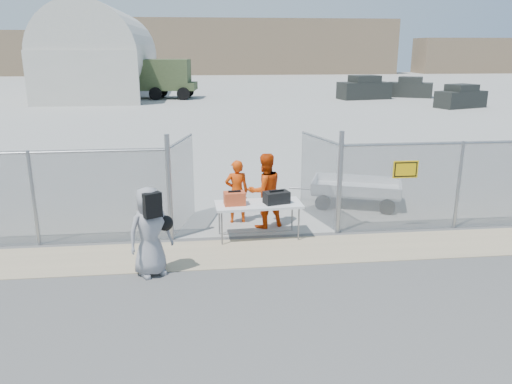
{
  "coord_description": "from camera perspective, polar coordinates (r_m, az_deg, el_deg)",
  "views": [
    {
      "loc": [
        -1.27,
        -9.13,
        4.35
      ],
      "look_at": [
        0.0,
        2.0,
        1.1
      ],
      "focal_mm": 35.0,
      "sensor_mm": 36.0,
      "label": 1
    }
  ],
  "objects": [
    {
      "name": "ground",
      "position": [
        10.19,
        1.29,
        -9.09
      ],
      "size": [
        160.0,
        160.0,
        0.0
      ],
      "primitive_type": "plane",
      "color": "#3D3D3D"
    },
    {
      "name": "tarmac_inside",
      "position": [
        51.33,
        -5.15,
        11.25
      ],
      "size": [
        160.0,
        80.0,
        0.01
      ],
      "primitive_type": "cube",
      "color": "#9A9A94",
      "rests_on": "ground"
    },
    {
      "name": "dirt_strip",
      "position": [
        11.09,
        0.59,
        -6.87
      ],
      "size": [
        44.0,
        1.6,
        0.01
      ],
      "primitive_type": "cube",
      "color": "tan",
      "rests_on": "ground"
    },
    {
      "name": "distant_hills",
      "position": [
        87.36,
        -2.48,
        16.25
      ],
      "size": [
        140.0,
        6.0,
        9.0
      ],
      "primitive_type": null,
      "color": "#7F684F",
      "rests_on": "ground"
    },
    {
      "name": "chain_link_fence",
      "position": [
        11.66,
        0.0,
        0.0
      ],
      "size": [
        40.0,
        0.2,
        2.2
      ],
      "primitive_type": null,
      "color": "gray",
      "rests_on": "ground"
    },
    {
      "name": "quonset_hangar",
      "position": [
        49.9,
        -17.18,
        15.07
      ],
      "size": [
        9.0,
        18.0,
        8.0
      ],
      "primitive_type": null,
      "color": "beige",
      "rests_on": "ground"
    },
    {
      "name": "folding_table",
      "position": [
        11.77,
        0.27,
        -3.28
      ],
      "size": [
        2.05,
        0.93,
        0.86
      ],
      "primitive_type": null,
      "rotation": [
        0.0,
        0.0,
        0.05
      ],
      "color": "white",
      "rests_on": "ground"
    },
    {
      "name": "orange_bag",
      "position": [
        11.5,
        -2.47,
        -0.74
      ],
      "size": [
        0.5,
        0.36,
        0.3
      ],
      "primitive_type": "cube",
      "rotation": [
        0.0,
        0.0,
        0.08
      ],
      "color": "#D04C26",
      "rests_on": "folding_table"
    },
    {
      "name": "black_duffel",
      "position": [
        11.61,
        2.36,
        -0.62
      ],
      "size": [
        0.65,
        0.48,
        0.28
      ],
      "primitive_type": "cube",
      "rotation": [
        0.0,
        0.0,
        0.26
      ],
      "color": "black",
      "rests_on": "folding_table"
    },
    {
      "name": "security_worker_left",
      "position": [
        12.7,
        -2.21,
        0.04
      ],
      "size": [
        0.62,
        0.42,
        1.65
      ],
      "primitive_type": "imported",
      "rotation": [
        0.0,
        0.0,
        3.18
      ],
      "color": "#D94008",
      "rests_on": "ground"
    },
    {
      "name": "security_worker_right",
      "position": [
        12.35,
        1.02,
        0.16
      ],
      "size": [
        1.1,
        0.97,
        1.88
      ],
      "primitive_type": "imported",
      "rotation": [
        0.0,
        0.0,
        3.47
      ],
      "color": "#D94008",
      "rests_on": "ground"
    },
    {
      "name": "visitor",
      "position": [
        9.97,
        -12.04,
        -4.45
      ],
      "size": [
        1.05,
        0.92,
        1.8
      ],
      "primitive_type": "imported",
      "rotation": [
        0.0,
        0.0,
        0.49
      ],
      "color": "gray",
      "rests_on": "ground"
    },
    {
      "name": "utility_trailer",
      "position": [
        14.53,
        11.35,
        0.02
      ],
      "size": [
        3.55,
        2.62,
        0.77
      ],
      "primitive_type": null,
      "rotation": [
        0.0,
        0.0,
        -0.34
      ],
      "color": "white",
      "rests_on": "ground"
    },
    {
      "name": "military_truck",
      "position": [
        45.82,
        -11.42,
        12.53
      ],
      "size": [
        7.37,
        3.47,
        3.39
      ],
      "primitive_type": null,
      "rotation": [
        0.0,
        0.0,
        -0.12
      ],
      "color": "#404F2C",
      "rests_on": "ground"
    },
    {
      "name": "parked_vehicle_near",
      "position": [
        45.53,
        12.25,
        11.58
      ],
      "size": [
        4.7,
        2.78,
        1.99
      ],
      "primitive_type": null,
      "rotation": [
        0.0,
        0.0,
        0.19
      ],
      "color": "#232523",
      "rests_on": "ground"
    },
    {
      "name": "parked_vehicle_mid",
      "position": [
        48.41,
        17.18,
        11.36
      ],
      "size": [
        4.3,
        3.34,
        1.77
      ],
      "primitive_type": null,
      "rotation": [
        0.0,
        0.0,
        -0.46
      ],
      "color": "#232523",
      "rests_on": "ground"
    },
    {
      "name": "parked_vehicle_far",
      "position": [
        40.95,
        22.37,
        10.07
      ],
      "size": [
        4.1,
        2.86,
        1.7
      ],
      "primitive_type": null,
      "rotation": [
        0.0,
        0.0,
        0.34
      ],
      "color": "#232523",
      "rests_on": "ground"
    }
  ]
}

